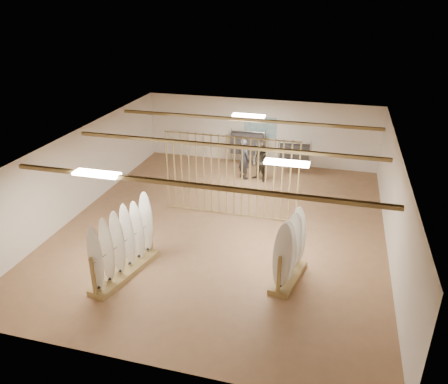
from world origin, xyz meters
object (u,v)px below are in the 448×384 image
(rack_right, at_px, (289,259))
(shopper_b, at_px, (260,160))
(clothing_rack_b, at_px, (294,154))
(shopper_a, at_px, (244,157))
(clothing_rack_a, at_px, (247,143))
(rack_left, at_px, (124,253))

(rack_right, bearing_deg, shopper_b, 118.67)
(rack_right, xyz_separation_m, clothing_rack_b, (-0.75, 7.33, 0.25))
(shopper_a, bearing_deg, clothing_rack_a, -44.16)
(clothing_rack_a, distance_m, shopper_b, 1.69)
(rack_right, xyz_separation_m, shopper_b, (-1.96, 6.32, 0.23))
(clothing_rack_b, relative_size, shopper_a, 0.75)
(rack_right, relative_size, clothing_rack_a, 1.21)
(clothing_rack_a, bearing_deg, shopper_a, -83.86)
(clothing_rack_b, height_order, shopper_a, shopper_a)
(shopper_a, height_order, shopper_b, shopper_a)
(clothing_rack_b, bearing_deg, shopper_a, -160.50)
(rack_left, bearing_deg, clothing_rack_a, 93.39)
(shopper_b, bearing_deg, shopper_a, -158.47)
(clothing_rack_a, distance_m, clothing_rack_b, 2.11)
(rack_right, distance_m, shopper_b, 6.62)
(rack_left, height_order, clothing_rack_b, rack_left)
(rack_right, height_order, shopper_a, rack_right)
(clothing_rack_a, relative_size, shopper_a, 0.86)
(clothing_rack_a, relative_size, shopper_b, 0.90)
(rack_left, bearing_deg, rack_right, 24.22)
(clothing_rack_a, relative_size, clothing_rack_b, 1.15)
(rack_right, height_order, clothing_rack_b, rack_right)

